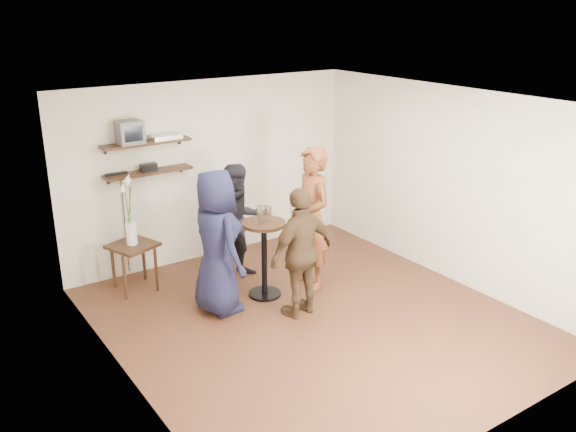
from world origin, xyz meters
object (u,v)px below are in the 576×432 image
object	(u,v)px
side_table	(133,252)
person_brown	(301,253)
drinks_table	(264,249)
person_navy	(217,243)
person_plaid	(311,218)
radio	(149,167)
dvd_deck	(166,137)
person_dark	(239,222)
crt_monitor	(129,132)

from	to	relation	value
side_table	person_brown	world-z (taller)	person_brown
drinks_table	person_brown	xyz separation A→B (m)	(0.10, -0.67, 0.15)
person_navy	person_plaid	bearing A→B (deg)	-94.65
person_navy	side_table	bearing A→B (deg)	27.59
radio	person_navy	bearing A→B (deg)	-82.87
drinks_table	person_plaid	xyz separation A→B (m)	(0.67, -0.09, 0.30)
dvd_deck	radio	xyz separation A→B (m)	(-0.27, 0.00, -0.38)
person_plaid	person_dark	xyz separation A→B (m)	(-0.64, 0.77, -0.15)
dvd_deck	side_table	distance (m)	1.59
person_dark	radio	bearing A→B (deg)	140.54
crt_monitor	side_table	size ratio (longest dim) A/B	0.47
crt_monitor	person_navy	distance (m)	1.93
side_table	drinks_table	xyz separation A→B (m)	(1.31, -1.12, 0.11)
person_plaid	person_brown	world-z (taller)	person_plaid
dvd_deck	drinks_table	xyz separation A→B (m)	(0.60, -1.50, -1.25)
dvd_deck	person_plaid	world-z (taller)	dvd_deck
person_dark	dvd_deck	bearing A→B (deg)	130.45
dvd_deck	person_brown	world-z (taller)	dvd_deck
person_dark	person_navy	world-z (taller)	person_navy
drinks_table	person_plaid	world-z (taller)	person_plaid
drinks_table	side_table	bearing A→B (deg)	139.47
person_plaid	person_brown	bearing A→B (deg)	-36.88
crt_monitor	side_table	distance (m)	1.55
radio	crt_monitor	bearing A→B (deg)	180.00
radio	drinks_table	size ratio (longest dim) A/B	0.22
drinks_table	person_dark	size ratio (longest dim) A/B	0.63
radio	person_dark	distance (m)	1.41
person_plaid	person_brown	xyz separation A→B (m)	(-0.57, -0.58, -0.15)
side_table	person_dark	xyz separation A→B (m)	(1.35, -0.45, 0.27)
radio	person_plaid	world-z (taller)	person_plaid
crt_monitor	radio	distance (m)	0.55
person_dark	person_brown	bearing A→B (deg)	-84.29
side_table	person_brown	xyz separation A→B (m)	(1.41, -1.79, 0.27)
drinks_table	person_navy	distance (m)	0.72
dvd_deck	radio	size ratio (longest dim) A/B	1.82
person_dark	person_brown	distance (m)	1.35
side_table	person_brown	distance (m)	2.30
crt_monitor	person_navy	size ratio (longest dim) A/B	0.18
person_plaid	person_brown	size ratio (longest dim) A/B	1.19
person_plaid	person_dark	world-z (taller)	person_plaid
radio	person_plaid	size ratio (longest dim) A/B	0.12
crt_monitor	dvd_deck	xyz separation A→B (m)	(0.49, 0.00, -0.12)
crt_monitor	side_table	bearing A→B (deg)	-120.81
drinks_table	person_plaid	size ratio (longest dim) A/B	0.53
person_plaid	person_navy	distance (m)	1.35
crt_monitor	person_brown	size ratio (longest dim) A/B	0.20
dvd_deck	radio	bearing A→B (deg)	180.00
person_dark	drinks_table	bearing A→B (deg)	-90.00
side_table	person_brown	bearing A→B (deg)	-51.75
dvd_deck	person_dark	size ratio (longest dim) A/B	0.25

